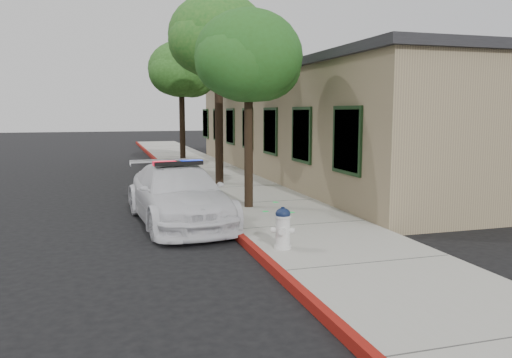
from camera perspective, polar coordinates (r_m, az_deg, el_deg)
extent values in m
plane|color=black|center=(11.00, -2.72, -6.40)|extent=(120.00, 120.00, 0.00)
cube|color=#9B998D|center=(14.23, 0.62, -2.87)|extent=(3.20, 60.00, 0.15)
cube|color=maroon|center=(13.86, -5.48, -3.17)|extent=(0.14, 60.00, 0.16)
cube|color=#928560|center=(21.47, 8.94, 5.74)|extent=(7.00, 20.00, 4.00)
cube|color=black|center=(21.51, 9.05, 11.40)|extent=(7.30, 20.30, 0.24)
cube|color=black|center=(12.74, 10.11, 4.29)|extent=(0.08, 1.48, 1.68)
cube|color=black|center=(15.48, 5.10, 4.94)|extent=(0.08, 1.48, 1.68)
cube|color=black|center=(18.29, 1.60, 5.37)|extent=(0.08, 1.48, 1.68)
cube|color=black|center=(21.16, -0.95, 5.67)|extent=(0.08, 1.48, 1.68)
cube|color=black|center=(24.06, -2.90, 5.89)|extent=(0.08, 1.48, 1.68)
cube|color=black|center=(26.98, -4.43, 6.06)|extent=(0.08, 1.48, 1.68)
cube|color=black|center=(29.92, -5.66, 6.20)|extent=(0.08, 1.48, 1.68)
imported|color=silver|center=(12.22, -8.65, -1.74)|extent=(2.33, 4.93, 1.39)
cube|color=black|center=(12.12, -8.72, 1.78)|extent=(1.22, 0.38, 0.10)
cube|color=red|center=(12.06, -10.20, 1.74)|extent=(0.54, 0.28, 0.11)
cube|color=#0D28E7|center=(12.19, -7.25, 1.86)|extent=(0.54, 0.28, 0.11)
cylinder|color=silver|center=(9.48, 3.00, -7.58)|extent=(0.32, 0.32, 0.06)
cylinder|color=silver|center=(9.41, 3.01, -5.89)|extent=(0.26, 0.26, 0.52)
cylinder|color=silver|center=(9.35, 3.02, -4.23)|extent=(0.30, 0.30, 0.04)
ellipsoid|color=#0F1937|center=(9.34, 3.03, -3.89)|extent=(0.27, 0.27, 0.21)
cylinder|color=#0F1937|center=(9.32, 3.03, -3.32)|extent=(0.07, 0.07, 0.06)
cylinder|color=silver|center=(9.41, 2.03, -5.72)|extent=(0.15, 0.14, 0.10)
cylinder|color=silver|center=(9.39, 3.99, -5.77)|extent=(0.15, 0.14, 0.10)
cylinder|color=silver|center=(9.24, 2.94, -5.86)|extent=(0.17, 0.16, 0.13)
cylinder|color=black|center=(13.31, -0.83, 3.52)|extent=(0.23, 0.23, 3.13)
ellipsoid|color=#24541A|center=(13.35, -0.85, 13.61)|extent=(2.78, 2.78, 2.36)
ellipsoid|color=#24541A|center=(13.71, 0.60, 12.36)|extent=(2.08, 2.08, 1.77)
ellipsoid|color=#24541A|center=(12.99, -2.01, 13.00)|extent=(2.17, 2.17, 1.84)
cylinder|color=black|center=(17.69, -4.16, 5.98)|extent=(0.28, 0.28, 4.03)
ellipsoid|color=#1C5A1C|center=(17.86, -4.26, 15.64)|extent=(3.38, 3.38, 2.87)
ellipsoid|color=#1C5A1C|center=(18.27, -3.23, 14.43)|extent=(2.73, 2.73, 2.32)
ellipsoid|color=#1C5A1C|center=(17.50, -5.43, 15.07)|extent=(2.62, 2.62, 2.22)
cylinder|color=black|center=(23.94, -8.24, 5.71)|extent=(0.26, 0.26, 3.51)
ellipsoid|color=#214A17|center=(24.01, -8.36, 12.07)|extent=(3.01, 3.01, 2.56)
ellipsoid|color=#214A17|center=(24.26, -7.22, 11.33)|extent=(2.31, 2.31, 1.96)
ellipsoid|color=#214A17|center=(23.65, -8.98, 11.64)|extent=(2.41, 2.41, 2.05)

